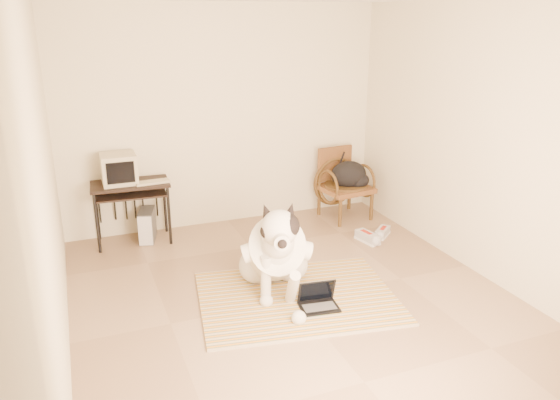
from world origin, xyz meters
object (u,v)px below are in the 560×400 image
computer_desk (131,192)px  laptop (318,301)px  dog (276,252)px  crt_monitor (119,169)px  pc_tower (147,225)px  rattan_chair (343,183)px  backpack (350,175)px

computer_desk → laptop: bearing=-58.3°
laptop → computer_desk: 2.64m
dog → crt_monitor: crt_monitor is taller
dog → crt_monitor: 2.21m
pc_tower → rattan_chair: size_ratio=0.47×
laptop → crt_monitor: size_ratio=0.98×
dog → pc_tower: dog is taller
laptop → pc_tower: (-1.20, 2.20, 0.10)m
dog → backpack: dog is taller
rattan_chair → backpack: (0.06, -0.08, 0.12)m
crt_monitor → rattan_chair: size_ratio=0.42×
crt_monitor → backpack: 2.88m
pc_tower → backpack: 2.63m
pc_tower → backpack: backpack is taller
laptop → crt_monitor: 2.79m
computer_desk → crt_monitor: size_ratio=2.35×
computer_desk → pc_tower: bearing=2.8°
laptop → backpack: 2.48m
laptop → backpack: backpack is taller
computer_desk → dog: bearing=-57.4°
pc_tower → backpack: (2.59, -0.21, 0.39)m
rattan_chair → crt_monitor: bearing=176.7°
computer_desk → rattan_chair: 2.70m
dog → rattan_chair: size_ratio=1.60×
pc_tower → laptop: bearing=-61.4°
laptop → rattan_chair: bearing=57.3°
laptop → computer_desk: computer_desk is taller
dog → rattan_chair: dog is taller
dog → backpack: bearing=43.5°
laptop → computer_desk: (-1.36, 2.20, 0.54)m
dog → rattan_chair: bearing=45.9°
dog → pc_tower: size_ratio=3.39×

